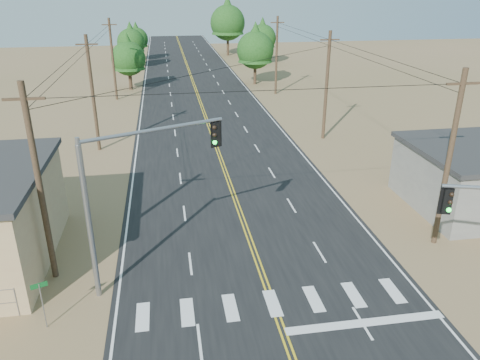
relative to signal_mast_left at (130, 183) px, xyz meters
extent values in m
cube|color=black|center=(6.23, 19.21, -5.40)|extent=(15.00, 200.00, 0.02)
cylinder|color=gray|center=(-5.27, -1.79, -4.66)|extent=(0.06, 0.06, 1.50)
cylinder|color=#4C3826|center=(-4.27, 1.21, -0.41)|extent=(0.30, 0.30, 10.00)
cube|color=#4C3826|center=(-4.27, 1.21, 3.79)|extent=(1.80, 0.12, 0.12)
cylinder|color=#4C3826|center=(-4.27, 21.21, -0.41)|extent=(0.30, 0.30, 10.00)
cube|color=#4C3826|center=(-4.27, 21.21, 3.79)|extent=(1.80, 0.12, 0.12)
cylinder|color=#4C3826|center=(-4.27, 41.21, -0.41)|extent=(0.30, 0.30, 10.00)
cube|color=#4C3826|center=(-4.27, 41.21, 3.79)|extent=(1.80, 0.12, 0.12)
cylinder|color=#4C3826|center=(16.73, 1.21, -0.41)|extent=(0.30, 0.30, 10.00)
cube|color=#4C3826|center=(16.73, 1.21, 3.79)|extent=(1.80, 0.12, 0.12)
cylinder|color=#4C3826|center=(16.73, 21.21, -0.41)|extent=(0.30, 0.30, 10.00)
cube|color=#4C3826|center=(16.73, 21.21, 3.79)|extent=(1.80, 0.12, 0.12)
cylinder|color=#4C3826|center=(16.73, 41.21, -0.41)|extent=(0.30, 0.30, 10.00)
cube|color=#4C3826|center=(16.73, 41.21, 3.79)|extent=(1.80, 0.12, 0.12)
cylinder|color=gray|center=(-1.89, -0.79, -1.60)|extent=(0.26, 0.26, 7.62)
cylinder|color=gray|center=(-1.89, -0.79, 2.21)|extent=(0.20, 0.20, 0.65)
cylinder|color=gray|center=(1.31, 0.55, 2.32)|extent=(6.46, 2.85, 0.17)
cube|color=black|center=(4.20, 1.77, 1.61)|extent=(0.48, 0.45, 1.20)
sphere|color=black|center=(4.13, 1.59, 1.99)|extent=(0.22, 0.22, 0.22)
sphere|color=black|center=(4.13, 1.59, 1.61)|extent=(0.22, 0.22, 0.22)
sphere|color=#0CE533|center=(4.13, 1.59, 1.23)|extent=(0.22, 0.22, 0.22)
cube|color=black|center=(12.43, -5.32, 0.66)|extent=(0.40, 0.36, 1.03)
sphere|color=black|center=(12.48, -5.48, 0.99)|extent=(0.19, 0.19, 0.19)
sphere|color=black|center=(12.48, -5.48, 0.66)|extent=(0.19, 0.19, 0.19)
sphere|color=#0CE533|center=(12.48, -5.48, 0.33)|extent=(0.19, 0.19, 0.19)
cylinder|color=gray|center=(-3.88, -2.79, -4.27)|extent=(0.05, 0.05, 2.27)
cube|color=#0C5A21|center=(-3.88, -2.79, -3.23)|extent=(0.64, 0.27, 0.23)
cylinder|color=#3F2D1E|center=(-2.77, 47.15, -4.01)|extent=(0.48, 0.48, 2.80)
cone|color=#194614|center=(-2.77, 47.15, -0.12)|extent=(4.36, 4.36, 4.98)
sphere|color=#194614|center=(-2.77, 47.15, -1.13)|extent=(4.67, 4.67, 4.67)
cylinder|color=#3F2D1E|center=(-3.33, 65.63, -3.99)|extent=(0.44, 0.44, 2.85)
cone|color=#194614|center=(-3.33, 65.63, -0.03)|extent=(4.43, 4.43, 5.06)
sphere|color=#194614|center=(-3.33, 65.63, -1.06)|extent=(4.74, 4.74, 4.74)
cylinder|color=#3F2D1E|center=(-2.77, 74.16, -4.10)|extent=(0.49, 0.49, 2.61)
cone|color=#194614|center=(-2.77, 74.16, -0.48)|extent=(4.06, 4.06, 4.64)
sphere|color=#194614|center=(-2.77, 74.16, -1.42)|extent=(4.35, 4.35, 4.35)
cylinder|color=#3F2D1E|center=(15.23, 48.18, -3.80)|extent=(0.45, 0.45, 3.21)
cone|color=#194614|center=(15.23, 48.18, 0.65)|extent=(4.99, 4.99, 5.70)
sphere|color=#194614|center=(15.23, 48.18, -0.51)|extent=(5.35, 5.35, 5.35)
cylinder|color=#3F2D1E|center=(20.14, 66.68, -3.92)|extent=(0.41, 0.41, 2.99)
cone|color=#194614|center=(20.14, 66.68, 0.23)|extent=(4.65, 4.65, 5.31)
sphere|color=#194614|center=(20.14, 66.68, -0.84)|extent=(4.98, 4.98, 4.98)
cylinder|color=#3F2D1E|center=(15.40, 78.57, -3.30)|extent=(0.50, 0.50, 4.21)
cone|color=#194614|center=(15.40, 78.57, 2.54)|extent=(6.55, 6.55, 7.49)
sphere|color=#194614|center=(15.40, 78.57, 1.02)|extent=(7.02, 7.02, 7.02)
camera|label=1|loc=(1.83, -20.26, 8.47)|focal=35.00mm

